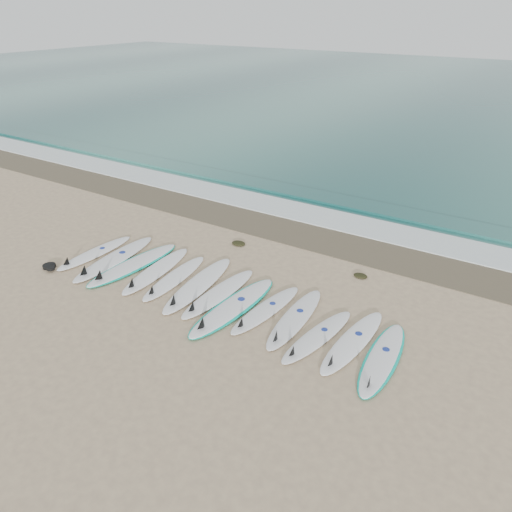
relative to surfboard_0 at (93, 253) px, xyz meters
The scene contains 21 objects.
ground 3.95m from the surfboard_0, ahead, with size 120.00×120.00×0.00m, color tan.
ocean 32.83m from the surfboard_0, 83.08° to the left, with size 120.00×55.00×0.03m, color #25615B.
wet_sand_band 5.76m from the surfboard_0, 46.66° to the left, with size 120.00×1.80×0.01m, color brown.
foam_band 6.85m from the surfboard_0, 54.73° to the left, with size 120.00×1.40×0.04m, color silver.
wave_crest 8.12m from the surfboard_0, 60.85° to the left, with size 120.00×1.00×0.10m, color #25615B.
surfboard_0 is the anchor object (origin of this frame).
surfboard_1 0.70m from the surfboard_0, ahead, with size 0.88×2.94×0.37m.
surfboard_2 1.33m from the surfboard_0, ahead, with size 0.85×2.90×0.36m.
surfboard_3 2.05m from the surfboard_0, ahead, with size 0.90×2.70×0.34m.
surfboard_4 2.66m from the surfboard_0, ahead, with size 0.77×2.48×0.31m.
surfboard_5 3.35m from the surfboard_0, ahead, with size 0.97×2.92×0.37m.
surfboard_6 3.97m from the surfboard_0, ahead, with size 0.57×2.57×0.33m.
surfboard_7 4.57m from the surfboard_0, ahead, with size 0.80×2.91×0.37m.
surfboard_8 5.22m from the surfboard_0, ahead, with size 0.68×2.38×0.30m.
surfboard_9 5.91m from the surfboard_0, ahead, with size 0.74×2.56×0.32m.
surfboard_10 6.58m from the surfboard_0, ahead, with size 0.79×2.34×0.29m.
surfboard_11 7.24m from the surfboard_0, ahead, with size 0.65×2.52×0.32m.
surfboard_12 7.90m from the surfboard_0, ahead, with size 0.79×2.49×0.31m.
seaweed_near 3.85m from the surfboard_0, 42.43° to the left, with size 0.40×0.31×0.08m, color black.
seaweed_far 6.90m from the surfboard_0, 23.08° to the left, with size 0.34×0.27×0.07m, color black.
leash_coil 1.14m from the surfboard_0, 107.48° to the right, with size 0.46×0.36×0.11m.
Camera 1 is at (5.97, -7.60, 5.92)m, focal length 35.00 mm.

